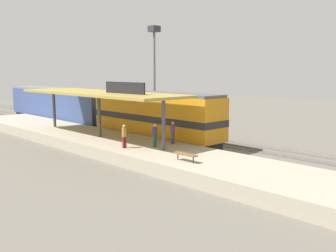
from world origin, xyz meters
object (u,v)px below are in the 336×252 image
Objects in this scene: locomotive at (154,116)px; passenger_carriage_single at (57,105)px; platform_bench at (185,154)px; person_waiting at (173,131)px; person_boarding at (155,134)px; light_mast at (154,55)px; person_walking at (124,135)px; freight_car at (124,109)px.

locomotive reaches higher than passenger_carriage_single.
locomotive is at bearing 57.87° from platform_bench.
person_waiting reaches higher than platform_bench.
person_waiting is at bearing 0.71° from person_boarding.
passenger_carriage_single is 22.97m from person_waiting.
passenger_carriage_single is (0.00, 18.00, -0.10)m from locomotive.
person_waiting is (-10.24, -13.53, -6.54)m from light_mast.
person_waiting is 3.91m from person_walking.
freight_car is at bearing 60.03° from person_boarding.
freight_car reaches higher than person_walking.
light_mast is at bearing 48.10° from locomotive.
light_mast is (7.80, 8.69, 5.99)m from locomotive.
light_mast reaches higher than platform_bench.
platform_bench is 22.80m from freight_car.
person_walking and person_boarding have the same top height.
light_mast is at bearing -31.06° from freight_car.
platform_bench is at bearing -127.04° from person_waiting.
locomotive is at bearing -90.00° from passenger_carriage_single.
light_mast reaches higher than freight_car.
freight_car is at bearing 62.28° from platform_bench.
passenger_carriage_single is 1.71× the size of light_mast.
freight_car is (4.60, 10.62, -0.44)m from locomotive.
freight_car is at bearing 52.89° from person_walking.
passenger_carriage_single reaches higher than freight_car.
locomotive is at bearing -113.42° from freight_car.
locomotive reaches higher than platform_bench.
passenger_carriage_single reaches higher than person_waiting.
person_waiting is at bearing -18.61° from person_walking.
freight_car is 7.02× the size of person_waiting.
locomotive is 8.44× the size of person_walking.
light_mast is at bearing 48.18° from person_boarding.
passenger_carriage_single reaches higher than person_walking.
light_mast is 6.84× the size of person_waiting.
locomotive is (6.00, 9.55, 1.07)m from platform_bench.
passenger_carriage_single is 22.45m from person_walking.
freight_car is 7.02× the size of person_walking.
freight_car is 1.03× the size of light_mast.
person_walking is at bearing -149.73° from locomotive.
person_walking is (-3.71, 1.25, 0.00)m from person_waiting.
light_mast is (13.80, 18.25, 7.05)m from platform_bench.
light_mast is 19.33m from person_boarding.
person_boarding reaches higher than platform_bench.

